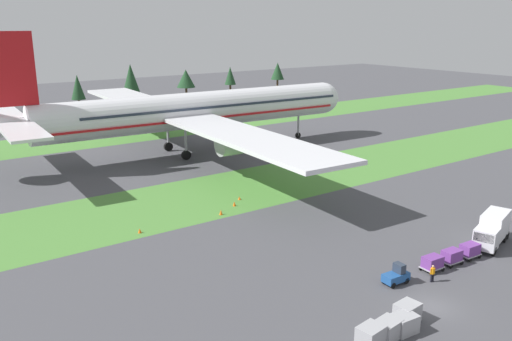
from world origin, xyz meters
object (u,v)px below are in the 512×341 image
object	(u,v)px
cargo_dolly_second	(452,256)
uld_container_1	(371,337)
uld_container_2	(407,312)
taxiway_marker_3	(221,212)
cargo_dolly_lead	(432,262)
uld_container_3	(404,323)
airliner	(186,111)
taxiway_marker_2	(234,204)
taxiway_marker_0	(140,231)
baggage_tug	(396,276)
uld_container_0	(388,329)
catering_truck	(492,229)
cargo_dolly_third	(470,250)
taxiway_marker_1	(239,198)
ground_crew_marshaller	(433,273)

from	to	relation	value
cargo_dolly_second	uld_container_1	size ratio (longest dim) A/B	1.14
uld_container_2	taxiway_marker_3	xyz separation A→B (m)	(0.68, 30.56, -0.43)
cargo_dolly_lead	uld_container_3	world-z (taller)	cargo_dolly_lead
airliner	uld_container_2	distance (m)	64.11
taxiway_marker_2	cargo_dolly_second	bearing A→B (deg)	-73.31
airliner	cargo_dolly_second	xyz separation A→B (m)	(-0.64, -57.90, -7.21)
airliner	taxiway_marker_0	xyz separation A→B (m)	(-23.35, -31.50, -7.84)
cargo_dolly_second	taxiway_marker_0	bearing A→B (deg)	44.06
baggage_tug	uld_container_2	bearing A→B (deg)	141.48
cargo_dolly_second	uld_container_0	xyz separation A→B (m)	(-15.61, -5.25, -0.14)
airliner	catering_truck	xyz separation A→B (m)	(7.18, -57.49, -6.18)
cargo_dolly_third	taxiway_marker_0	bearing A→B (deg)	47.30
cargo_dolly_third	uld_container_3	bearing A→B (deg)	110.73
airliner	cargo_dolly_lead	bearing A→B (deg)	-0.76
uld_container_2	taxiway_marker_1	xyz separation A→B (m)	(5.99, 34.24, -0.55)
cargo_dolly_second	ground_crew_marshaller	world-z (taller)	ground_crew_marshaller
uld_container_0	taxiway_marker_0	distance (m)	32.44
airliner	taxiway_marker_2	size ratio (longest dim) A/B	135.11
ground_crew_marshaller	taxiway_marker_1	size ratio (longest dim) A/B	3.72
uld_container_0	baggage_tug	bearing A→B (deg)	36.56
uld_container_1	cargo_dolly_second	bearing A→B (deg)	16.76
airliner	uld_container_3	xyz separation A→B (m)	(-14.52, -63.32, -7.37)
uld_container_1	taxiway_marker_1	xyz separation A→B (m)	(11.30, 35.10, -0.65)
airliner	uld_container_0	distance (m)	65.62
cargo_dolly_third	taxiway_marker_1	world-z (taller)	cargo_dolly_third
cargo_dolly_lead	uld_container_3	distance (m)	12.33
ground_crew_marshaller	taxiway_marker_2	world-z (taller)	ground_crew_marshaller
cargo_dolly_second	taxiway_marker_0	size ratio (longest dim) A/B	3.99
catering_truck	uld_container_3	bearing A→B (deg)	87.68
cargo_dolly_second	taxiway_marker_1	xyz separation A→B (m)	(-6.32, 29.79, -0.69)
uld_container_1	taxiway_marker_2	distance (m)	34.51
cargo_dolly_lead	taxiway_marker_2	distance (m)	28.31
airliner	baggage_tug	xyz separation A→B (m)	(-8.55, -57.44, -7.32)
cargo_dolly_third	uld_container_2	world-z (taller)	uld_container_2
ground_crew_marshaller	taxiway_marker_0	xyz separation A→B (m)	(-17.86, 27.72, -0.66)
baggage_tug	ground_crew_marshaller	xyz separation A→B (m)	(3.06, -1.78, 0.13)
ground_crew_marshaller	taxiway_marker_0	size ratio (longest dim) A/B	3.04
cargo_dolly_lead	taxiway_marker_0	distance (m)	32.88
airliner	ground_crew_marshaller	xyz separation A→B (m)	(-5.49, -59.22, -7.18)
ground_crew_marshaller	cargo_dolly_lead	bearing A→B (deg)	-127.67
cargo_dolly_lead	airliner	bearing A→B (deg)	-0.14
baggage_tug	uld_container_0	world-z (taller)	baggage_tug
cargo_dolly_second	taxiway_marker_1	size ratio (longest dim) A/B	4.88
uld_container_0	taxiway_marker_0	size ratio (longest dim) A/B	3.50
ground_crew_marshaller	uld_container_2	world-z (taller)	ground_crew_marshaller
catering_truck	uld_container_1	size ratio (longest dim) A/B	3.66
cargo_dolly_third	catering_truck	bearing A→B (deg)	-79.88
uld_container_2	taxiway_marker_0	distance (m)	32.56
cargo_dolly_second	catering_truck	bearing A→B (deg)	-83.61
ground_crew_marshaller	airliner	bearing A→B (deg)	-80.21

